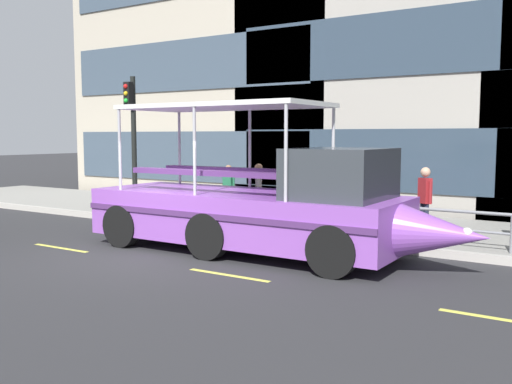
% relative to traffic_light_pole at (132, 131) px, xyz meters
% --- Properties ---
extents(ground_plane, '(120.00, 120.00, 0.00)m').
position_rel_traffic_light_pole_xyz_m(ground_plane, '(4.56, -3.96, -2.77)').
color(ground_plane, '#2B2B2D').
extents(sidewalk, '(32.00, 4.80, 0.18)m').
position_rel_traffic_light_pole_xyz_m(sidewalk, '(4.56, 1.64, -2.68)').
color(sidewalk, gray).
rests_on(sidewalk, ground_plane).
extents(curb_edge, '(32.00, 0.18, 0.18)m').
position_rel_traffic_light_pole_xyz_m(curb_edge, '(4.56, -0.85, -2.68)').
color(curb_edge, '#B2ADA3').
rests_on(curb_edge, ground_plane).
extents(lane_centreline, '(25.80, 0.12, 0.01)m').
position_rel_traffic_light_pole_xyz_m(lane_centreline, '(4.56, -4.58, -2.77)').
color(lane_centreline, '#DBD64C').
rests_on(lane_centreline, ground_plane).
extents(curb_guardrail, '(10.99, 0.09, 0.84)m').
position_rel_traffic_light_pole_xyz_m(curb_guardrail, '(5.81, -0.51, -2.02)').
color(curb_guardrail, gray).
rests_on(curb_guardrail, sidewalk).
extents(traffic_light_pole, '(0.24, 0.46, 4.29)m').
position_rel_traffic_light_pole_xyz_m(traffic_light_pole, '(0.00, 0.00, 0.00)').
color(traffic_light_pole, black).
rests_on(traffic_light_pole, sidewalk).
extents(duck_tour_boat, '(9.02, 2.52, 3.32)m').
position_rel_traffic_light_pole_xyz_m(duck_tour_boat, '(6.48, -2.58, -1.73)').
color(duck_tour_boat, purple).
rests_on(duck_tour_boat, ground_plane).
extents(pedestrian_near_bow, '(0.40, 0.34, 1.69)m').
position_rel_traffic_light_pole_xyz_m(pedestrian_near_bow, '(9.22, 0.26, -1.57)').
color(pedestrian_near_bow, '#1E2338').
rests_on(pedestrian_near_bow, sidewalk).
extents(pedestrian_mid_left, '(0.23, 0.48, 1.67)m').
position_rel_traffic_light_pole_xyz_m(pedestrian_mid_left, '(6.00, 0.69, -1.58)').
color(pedestrian_mid_left, '#47423D').
rests_on(pedestrian_mid_left, sidewalk).
extents(pedestrian_mid_right, '(0.32, 0.42, 1.66)m').
position_rel_traffic_light_pole_xyz_m(pedestrian_mid_right, '(4.67, 0.10, -1.59)').
color(pedestrian_mid_right, '#47423D').
rests_on(pedestrian_mid_right, sidewalk).
extents(pedestrian_near_stern, '(0.45, 0.21, 1.55)m').
position_rel_traffic_light_pole_xyz_m(pedestrian_near_stern, '(3.07, 0.93, -1.66)').
color(pedestrian_near_stern, '#47423D').
rests_on(pedestrian_near_stern, sidewalk).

